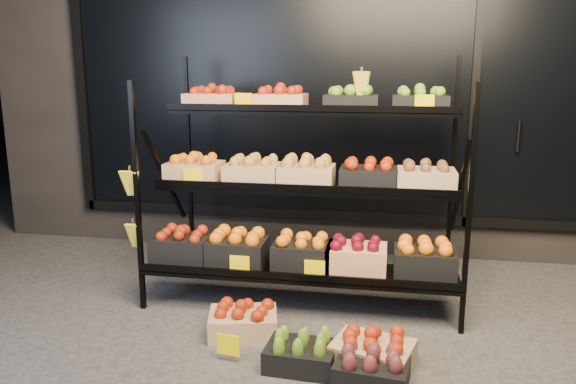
% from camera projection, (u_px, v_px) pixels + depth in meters
% --- Properties ---
extents(ground, '(24.00, 24.00, 0.00)m').
position_uv_depth(ground, '(289.00, 333.00, 3.41)').
color(ground, '#514F4C').
rests_on(ground, ground).
extents(building, '(6.00, 2.08, 3.50)m').
position_uv_depth(building, '(335.00, 50.00, 5.52)').
color(building, '#2D2826').
rests_on(building, ground).
extents(display_rack, '(2.18, 1.02, 1.67)m').
position_uv_depth(display_rack, '(304.00, 186.00, 3.82)').
color(display_rack, black).
rests_on(display_rack, ground).
extents(tag_floor_a, '(0.13, 0.01, 0.12)m').
position_uv_depth(tag_floor_a, '(228.00, 352.00, 3.06)').
color(tag_floor_a, '#FFD300').
rests_on(tag_floor_a, ground).
extents(floor_crate_left, '(0.46, 0.38, 0.20)m').
position_uv_depth(floor_crate_left, '(243.00, 319.00, 3.37)').
color(floor_crate_left, tan).
rests_on(floor_crate_left, ground).
extents(floor_crate_midleft, '(0.39, 0.29, 0.19)m').
position_uv_depth(floor_crate_midleft, '(301.00, 352.00, 2.99)').
color(floor_crate_midleft, black).
rests_on(floor_crate_midleft, ground).
extents(floor_crate_midright, '(0.48, 0.40, 0.21)m').
position_uv_depth(floor_crate_midright, '(373.00, 351.00, 2.99)').
color(floor_crate_midright, tan).
rests_on(floor_crate_midright, ground).
extents(floor_crate_right, '(0.40, 0.32, 0.19)m').
position_uv_depth(floor_crate_right, '(372.00, 368.00, 2.83)').
color(floor_crate_right, black).
rests_on(floor_crate_right, ground).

